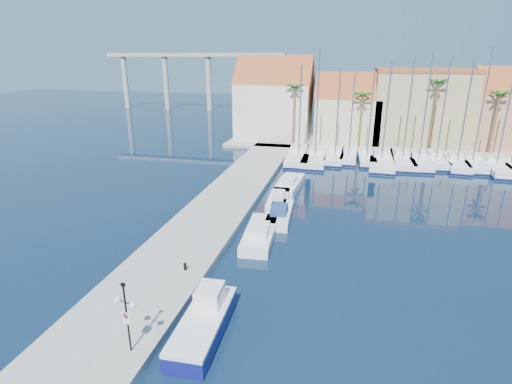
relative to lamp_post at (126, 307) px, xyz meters
The scene contains 32 objects.
ground 9.44m from the lamp_post, 38.65° to the left, with size 260.00×260.00×0.00m, color black.
quay_west 19.39m from the lamp_post, 95.97° to the left, with size 6.00×77.00×0.50m, color gray.
shore_north 56.30m from the lamp_post, 72.40° to the left, with size 54.00×16.00×0.50m, color gray.
lamp_post is the anchor object (origin of this frame).
bollard 8.01m from the lamp_post, 93.26° to the left, with size 0.20×0.20×0.50m, color black.
fishing_boat 4.42m from the lamp_post, 43.58° to the left, with size 2.21×6.18×2.15m.
motorboat_west_0 14.88m from the lamp_post, 77.83° to the left, with size 2.69×7.05×1.40m.
motorboat_west_1 19.41m from the lamp_post, 78.20° to the left, with size 2.31×6.23×1.40m.
motorboat_west_2 22.89m from the lamp_post, 82.09° to the left, with size 2.16×5.81×1.40m.
motorboat_west_3 27.91m from the lamp_post, 82.96° to the left, with size 2.70×7.24×1.40m.
sailboat_0 41.13m from the lamp_post, 86.11° to the left, with size 3.68×11.97×12.78m.
sailboat_1 41.17m from the lamp_post, 82.90° to the left, with size 3.25×11.86×14.95m.
sailboat_2 42.55m from the lamp_post, 79.43° to the left, with size 2.84×9.42×12.49m.
sailboat_3 43.36m from the lamp_post, 77.14° to the left, with size 2.49×8.27×11.58m.
sailboat_4 43.63m from the lamp_post, 73.94° to the left, with size 2.60×8.57×11.87m.
sailboat_5 43.39m from the lamp_post, 71.16° to the left, with size 3.69×12.00×13.21m.
sailboat_6 45.21m from the lamp_post, 68.28° to the left, with size 2.89×10.75×13.76m.
sailboat_7 45.60m from the lamp_post, 65.76° to the left, with size 2.76×9.72×14.33m.
sailboat_8 47.42m from the lamp_post, 63.71° to the left, with size 2.92×8.79×13.50m.
sailboat_9 47.95m from the lamp_post, 60.61° to the left, with size 3.31×9.84×13.50m.
sailboat_10 49.13m from the lamp_post, 58.85° to the left, with size 2.82×9.12×14.85m.
sailboat_11 49.93m from the lamp_post, 55.91° to the left, with size 3.18×10.94×11.46m.
sailboat_12 51.56m from the lamp_post, 54.62° to the left, with size 2.36×8.88×13.36m.
building_0 52.81m from the lamp_post, 93.26° to the left, with size 12.30×9.00×13.50m.
building_1 53.42m from the lamp_post, 80.29° to the left, with size 10.30×8.00×11.00m.
building_2 57.31m from the lamp_post, 69.54° to the left, with size 14.20×10.20×11.50m.
building_3 61.64m from the lamp_post, 58.68° to the left, with size 10.30×8.00×12.00m.
palm_0 48.00m from the lamp_post, 88.80° to the left, with size 2.60×2.60×10.15m.
palm_1 49.13m from the lamp_post, 76.99° to the left, with size 2.60×2.60×9.15m.
palm_2 52.51m from the lamp_post, 66.19° to the left, with size 2.60×2.60×11.15m.
palm_3 56.03m from the lamp_post, 58.65° to the left, with size 2.60×2.60×9.65m.
viaduct 93.57m from the lamp_post, 110.11° to the left, with size 48.00×2.20×14.45m.
Camera 1 is at (2.43, -19.45, 13.94)m, focal length 28.00 mm.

